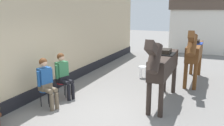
{
  "coord_description": "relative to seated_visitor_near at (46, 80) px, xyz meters",
  "views": [
    {
      "loc": [
        2.43,
        -5.22,
        2.7
      ],
      "look_at": [
        -0.4,
        1.2,
        1.05
      ],
      "focal_mm": 37.49,
      "sensor_mm": 36.0,
      "label": 1
    }
  ],
  "objects": [
    {
      "name": "spare_stool_white",
      "position": [
        1.62,
        3.78,
        -0.38
      ],
      "size": [
        0.32,
        0.32,
        0.46
      ],
      "color": "white",
      "rests_on": "ground_plane"
    },
    {
      "name": "seated_visitor_near",
      "position": [
        0.0,
        0.0,
        0.0
      ],
      "size": [
        0.61,
        0.48,
        1.39
      ],
      "color": "#194C99",
      "rests_on": "ground_plane"
    },
    {
      "name": "seated_visitor_far",
      "position": [
        0.01,
        0.78,
        0.0
      ],
      "size": [
        0.61,
        0.48,
        1.39
      ],
      "color": "red",
      "rests_on": "ground_plane"
    },
    {
      "name": "saddled_horse_far",
      "position": [
        3.48,
        3.99,
        0.38
      ],
      "size": [
        0.5,
        3.0,
        2.06
      ],
      "color": "brown",
      "rests_on": "ground_plane"
    },
    {
      "name": "ground_plane",
      "position": [
        1.69,
        3.35,
        -0.78
      ],
      "size": [
        40.0,
        40.0,
        0.0
      ],
      "primitive_type": "plane",
      "color": "slate"
    },
    {
      "name": "saddled_horse_near",
      "position": [
        2.87,
        1.49,
        0.38
      ],
      "size": [
        0.5,
        3.0,
        2.06
      ],
      "color": "#2D231E",
      "rests_on": "ground_plane"
    },
    {
      "name": "pub_facade_wall",
      "position": [
        -0.86,
        1.85,
        0.76
      ],
      "size": [
        0.34,
        14.0,
        3.4
      ],
      "color": "#CCB793",
      "rests_on": "ground_plane"
    },
    {
      "name": "distant_cottage",
      "position": [
        3.09,
        11.11,
        1.02
      ],
      "size": [
        3.4,
        2.6,
        3.5
      ],
      "color": "silver",
      "rests_on": "ground_plane"
    }
  ]
}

